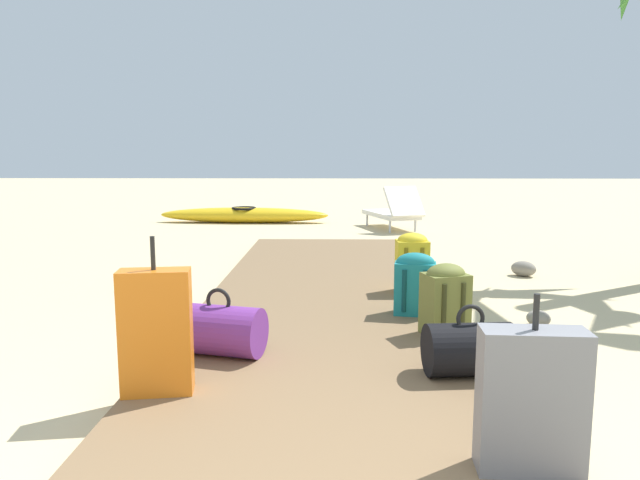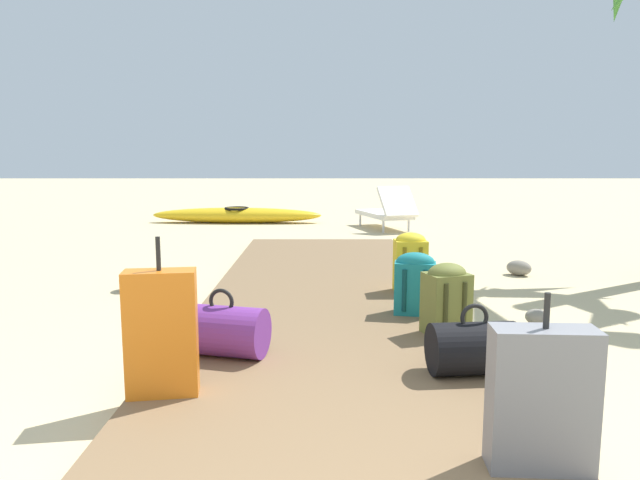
# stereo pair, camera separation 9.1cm
# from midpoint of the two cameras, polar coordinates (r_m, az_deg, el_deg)

# --- Properties ---
(ground_plane) EXTENTS (60.00, 60.00, 0.00)m
(ground_plane) POSITION_cam_midpoint_polar(r_m,az_deg,el_deg) (4.35, 1.03, -9.30)
(ground_plane) COLOR #CCB789
(boardwalk) EXTENTS (2.08, 7.33, 0.08)m
(boardwalk) POSITION_cam_midpoint_polar(r_m,az_deg,el_deg) (5.05, 1.05, -6.35)
(boardwalk) COLOR brown
(boardwalk) RESTS_ON ground
(backpack_teal) EXTENTS (0.34, 0.24, 0.49)m
(backpack_teal) POSITION_cam_midpoint_polar(r_m,az_deg,el_deg) (4.59, 9.96, -4.14)
(backpack_teal) COLOR #197A7F
(backpack_teal) RESTS_ON boardwalk
(suitcase_grey) EXTENTS (0.42, 0.18, 0.72)m
(suitcase_grey) POSITION_cam_midpoint_polar(r_m,az_deg,el_deg) (2.49, 21.21, -14.65)
(suitcase_grey) COLOR slate
(suitcase_grey) RESTS_ON boardwalk
(duffel_bag_purple) EXTENTS (0.61, 0.44, 0.43)m
(duffel_bag_purple) POSITION_cam_midpoint_polar(r_m,az_deg,el_deg) (3.69, -9.26, -8.78)
(duffel_bag_purple) COLOR #6B2D84
(duffel_bag_purple) RESTS_ON boardwalk
(suitcase_orange) EXTENTS (0.38, 0.21, 0.83)m
(suitcase_orange) POSITION_cam_midpoint_polar(r_m,az_deg,el_deg) (3.14, -15.12, -8.78)
(suitcase_orange) COLOR orange
(suitcase_orange) RESTS_ON boardwalk
(backpack_yellow) EXTENTS (0.29, 0.26, 0.55)m
(backpack_yellow) POSITION_cam_midpoint_polar(r_m,az_deg,el_deg) (5.32, 9.59, -2.08)
(backpack_yellow) COLOR gold
(backpack_yellow) RESTS_ON boardwalk
(duffel_bag_black) EXTENTS (0.52, 0.34, 0.41)m
(duffel_bag_black) POSITION_cam_midpoint_polar(r_m,az_deg,el_deg) (3.44, 15.31, -10.37)
(duffel_bag_black) COLOR black
(duffel_bag_black) RESTS_ON boardwalk
(backpack_olive) EXTENTS (0.35, 0.31, 0.50)m
(backpack_olive) POSITION_cam_midpoint_polar(r_m,az_deg,el_deg) (4.11, 12.93, -5.57)
(backpack_olive) COLOR olive
(backpack_olive) RESTS_ON boardwalk
(lounge_chair) EXTENTS (1.02, 1.64, 0.80)m
(lounge_chair) POSITION_cam_midpoint_polar(r_m,az_deg,el_deg) (10.46, 7.55, 2.82)
(lounge_chair) COLOR white
(lounge_chair) RESTS_ON ground
(kayak) EXTENTS (3.38, 0.65, 0.31)m
(kayak) POSITION_cam_midpoint_polar(r_m,az_deg,el_deg) (11.56, -7.31, 2.48)
(kayak) COLOR gold
(kayak) RESTS_ON ground
(rock_right_far) EXTENTS (0.25, 0.25, 0.12)m
(rock_right_far) POSITION_cam_midpoint_polar(r_m,az_deg,el_deg) (4.86, 21.34, -7.23)
(rock_right_far) COLOR gray
(rock_right_far) RESTS_ON ground
(rock_right_near) EXTENTS (0.33, 0.32, 0.17)m
(rock_right_near) POSITION_cam_midpoint_polar(r_m,az_deg,el_deg) (6.76, 19.88, -2.69)
(rock_right_near) COLOR gray
(rock_right_near) RESTS_ON ground
(rock_left_mid) EXTENTS (0.23, 0.28, 0.19)m
(rock_left_mid) POSITION_cam_midpoint_polar(r_m,az_deg,el_deg) (6.00, -17.74, -3.83)
(rock_left_mid) COLOR gray
(rock_left_mid) RESTS_ON ground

